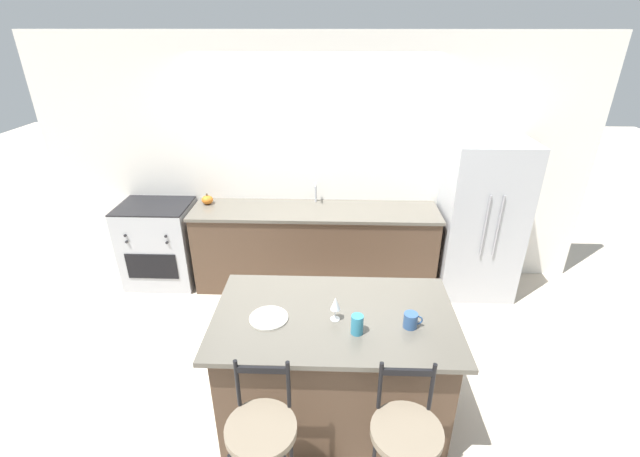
{
  "coord_description": "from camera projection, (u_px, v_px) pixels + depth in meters",
  "views": [
    {
      "loc": [
        0.2,
        -3.9,
        2.76
      ],
      "look_at": [
        0.09,
        -0.58,
        1.15
      ],
      "focal_mm": 24.0,
      "sensor_mm": 36.0,
      "label": 1
    }
  ],
  "objects": [
    {
      "name": "wine_glass",
      "position": [
        335.0,
        304.0,
        2.83
      ],
      "size": [
        0.07,
        0.07,
        0.17
      ],
      "color": "white",
      "rests_on": "kitchen_island"
    },
    {
      "name": "bar_stool_near",
      "position": [
        262.0,
        444.0,
        2.38
      ],
      "size": [
        0.39,
        0.39,
        1.12
      ],
      "color": "black",
      "rests_on": "ground_plane"
    },
    {
      "name": "bar_stool_far",
      "position": [
        404.0,
        447.0,
        2.37
      ],
      "size": [
        0.39,
        0.39,
        1.12
      ],
      "color": "black",
      "rests_on": "ground_plane"
    },
    {
      "name": "dinner_plate",
      "position": [
        269.0,
        318.0,
        2.88
      ],
      "size": [
        0.26,
        0.26,
        0.02
      ],
      "color": "beige",
      "rests_on": "kitchen_island"
    },
    {
      "name": "coffee_mug",
      "position": [
        411.0,
        320.0,
        2.79
      ],
      "size": [
        0.13,
        0.09,
        0.1
      ],
      "color": "#335689",
      "rests_on": "kitchen_island"
    },
    {
      "name": "ground_plane",
      "position": [
        314.0,
        299.0,
        4.72
      ],
      "size": [
        18.0,
        18.0,
        0.0
      ],
      "primitive_type": "plane",
      "color": "beige"
    },
    {
      "name": "oven_range",
      "position": [
        160.0,
        244.0,
        4.88
      ],
      "size": [
        0.77,
        0.62,
        0.96
      ],
      "color": "#ADAFB5",
      "rests_on": "ground_plane"
    },
    {
      "name": "wall_back",
      "position": [
        316.0,
        163.0,
        4.74
      ],
      "size": [
        6.0,
        0.07,
        2.7
      ],
      "color": "silver",
      "rests_on": "ground_plane"
    },
    {
      "name": "sink_faucet",
      "position": [
        316.0,
        190.0,
        4.75
      ],
      "size": [
        0.02,
        0.13,
        0.22
      ],
      "color": "#ADAFB5",
      "rests_on": "back_counter"
    },
    {
      "name": "kitchen_island",
      "position": [
        334.0,
        367.0,
        3.13
      ],
      "size": [
        1.67,
        0.98,
        0.95
      ],
      "color": "#4C3828",
      "rests_on": "ground_plane"
    },
    {
      "name": "refrigerator",
      "position": [
        480.0,
        219.0,
        4.57
      ],
      "size": [
        0.8,
        0.7,
        1.71
      ],
      "color": "#ADAFB5",
      "rests_on": "ground_plane"
    },
    {
      "name": "pumpkin_decoration",
      "position": [
        207.0,
        200.0,
        4.74
      ],
      "size": [
        0.13,
        0.13,
        0.12
      ],
      "color": "orange",
      "rests_on": "back_counter"
    },
    {
      "name": "tumbler_cup",
      "position": [
        357.0,
        324.0,
        2.73
      ],
      "size": [
        0.08,
        0.08,
        0.13
      ],
      "color": "teal",
      "rests_on": "kitchen_island"
    },
    {
      "name": "back_counter",
      "position": [
        315.0,
        246.0,
        4.84
      ],
      "size": [
        2.68,
        0.65,
        0.94
      ],
      "color": "#4C3828",
      "rests_on": "ground_plane"
    }
  ]
}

